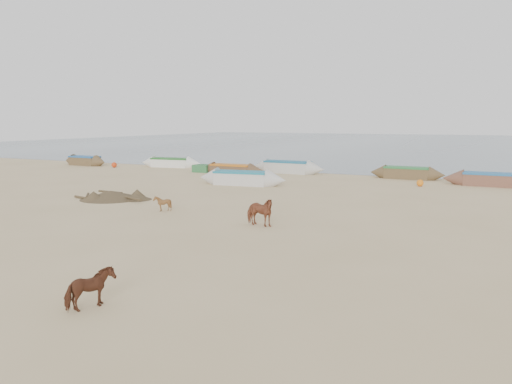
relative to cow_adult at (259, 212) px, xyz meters
The scene contains 9 objects.
ground 2.19m from the cow_adult, 127.00° to the right, with size 140.00×140.00×0.00m, color tan.
sea 80.32m from the cow_adult, 90.91° to the left, with size 160.00×160.00×0.00m, color slate.
cow_adult is the anchor object (origin of this frame).
calf_front 5.56m from the cow_adult, 169.74° to the left, with size 0.60×0.68×0.75m, color brown.
calf_right 9.66m from the cow_adult, 87.28° to the right, with size 0.92×0.78×0.92m, color #552C1B.
near_canoe 12.93m from the cow_adult, 120.67° to the left, with size 5.98×1.42×0.90m, color beige, non-canonical shape.
debris_pile 10.58m from the cow_adult, 164.63° to the left, with size 3.27×3.27×0.45m, color brown.
waterline_canoes 18.54m from the cow_adult, 93.27° to the left, with size 57.61×3.97×0.97m.
beach_clutter 18.00m from the cow_adult, 81.83° to the left, with size 42.50×5.07×0.64m.
Camera 1 is at (9.72, -15.96, 4.19)m, focal length 35.00 mm.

